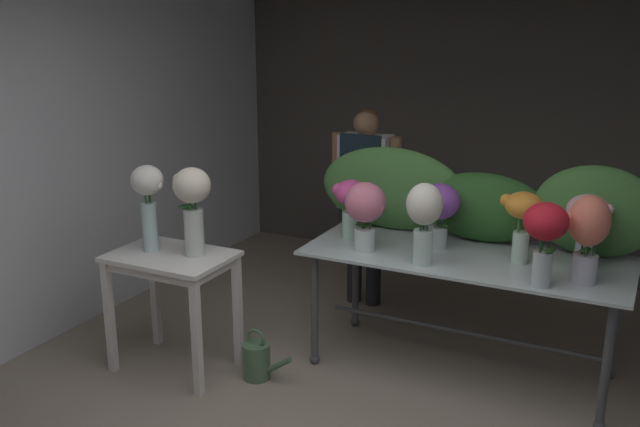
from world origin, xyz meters
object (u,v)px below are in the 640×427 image
(side_table_white, at_px, (172,271))
(vase_blush_roses, at_px, (587,219))
(vase_ivory_hydrangea, at_px, (424,216))
(vase_coral_freesia, at_px, (587,232))
(vase_sunset_anemones, at_px, (522,216))
(vase_white_roses_tall, at_px, (148,198))
(display_table_glass, at_px, (465,272))
(vase_rosy_lilies, at_px, (365,209))
(vase_violet_tulips, at_px, (439,207))
(florist, at_px, (365,187))
(watering_can, at_px, (257,360))
(vase_cream_lisianthus_tall, at_px, (192,202))
(vase_crimson_snapdragons, at_px, (545,232))
(vase_fuchsia_carnations, at_px, (351,202))

(side_table_white, xyz_separation_m, vase_blush_roses, (2.40, 0.90, 0.43))
(vase_ivory_hydrangea, xyz_separation_m, vase_coral_freesia, (0.91, 0.11, -0.00))
(vase_ivory_hydrangea, bearing_deg, vase_sunset_anemones, 28.57)
(vase_coral_freesia, bearing_deg, vase_white_roses_tall, -166.66)
(display_table_glass, bearing_deg, vase_rosy_lilies, -161.44)
(vase_sunset_anemones, bearing_deg, vase_violet_tulips, 173.92)
(side_table_white, height_order, florist, florist)
(vase_white_roses_tall, xyz_separation_m, watering_can, (0.71, 0.11, -1.03))
(vase_ivory_hydrangea, relative_size, vase_cream_lisianthus_tall, 0.89)
(side_table_white, distance_m, vase_crimson_snapdragons, 2.32)
(vase_cream_lisianthus_tall, height_order, watering_can, vase_cream_lisianthus_tall)
(side_table_white, bearing_deg, display_table_glass, 24.96)
(vase_sunset_anemones, bearing_deg, vase_rosy_lilies, -168.20)
(vase_ivory_hydrangea, distance_m, vase_white_roses_tall, 1.74)
(vase_violet_tulips, height_order, vase_crimson_snapdragons, vase_crimson_snapdragons)
(vase_fuchsia_carnations, bearing_deg, vase_crimson_snapdragons, -14.43)
(vase_ivory_hydrangea, relative_size, vase_coral_freesia, 0.99)
(side_table_white, height_order, vase_sunset_anemones, vase_sunset_anemones)
(vase_rosy_lilies, xyz_separation_m, vase_cream_lisianthus_tall, (-0.95, -0.54, 0.06))
(vase_violet_tulips, height_order, vase_rosy_lilies, vase_rosy_lilies)
(display_table_glass, relative_size, vase_rosy_lilies, 4.50)
(side_table_white, height_order, vase_blush_roses, vase_blush_roses)
(watering_can, bearing_deg, vase_fuchsia_carnations, 62.83)
(vase_sunset_anemones, bearing_deg, vase_white_roses_tall, -160.26)
(florist, height_order, vase_ivory_hydrangea, florist)
(vase_rosy_lilies, relative_size, watering_can, 1.27)
(vase_violet_tulips, bearing_deg, watering_can, -142.11)
(display_table_glass, relative_size, vase_ivory_hydrangea, 3.97)
(vase_rosy_lilies, distance_m, vase_cream_lisianthus_tall, 1.09)
(florist, xyz_separation_m, vase_crimson_snapdragons, (1.54, -1.12, 0.16))
(vase_ivory_hydrangea, height_order, vase_coral_freesia, vase_coral_freesia)
(vase_white_roses_tall, bearing_deg, vase_ivory_hydrangea, 16.73)
(display_table_glass, xyz_separation_m, vase_cream_lisianthus_tall, (-1.56, -0.74, 0.46))
(vase_crimson_snapdragons, xyz_separation_m, vase_coral_freesia, (0.20, 0.16, -0.02))
(vase_ivory_hydrangea, distance_m, vase_coral_freesia, 0.92)
(vase_blush_roses, bearing_deg, vase_sunset_anemones, -163.04)
(vase_cream_lisianthus_tall, bearing_deg, vase_white_roses_tall, -170.15)
(vase_crimson_snapdragons, distance_m, vase_fuchsia_carnations, 1.36)
(vase_sunset_anemones, relative_size, vase_cream_lisianthus_tall, 0.78)
(vase_violet_tulips, distance_m, vase_cream_lisianthus_tall, 1.57)
(florist, height_order, vase_fuchsia_carnations, florist)
(side_table_white, height_order, vase_white_roses_tall, vase_white_roses_tall)
(vase_ivory_hydrangea, distance_m, vase_cream_lisianthus_tall, 1.44)
(vase_coral_freesia, bearing_deg, vase_violet_tulips, 165.89)
(vase_fuchsia_carnations, xyz_separation_m, watering_can, (-0.35, -0.68, -0.94))
(vase_cream_lisianthus_tall, bearing_deg, vase_coral_freesia, 13.81)
(vase_violet_tulips, relative_size, watering_can, 1.22)
(vase_coral_freesia, bearing_deg, vase_crimson_snapdragons, -141.12)
(vase_ivory_hydrangea, bearing_deg, display_table_glass, 56.58)
(vase_ivory_hydrangea, distance_m, vase_crimson_snapdragons, 0.71)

